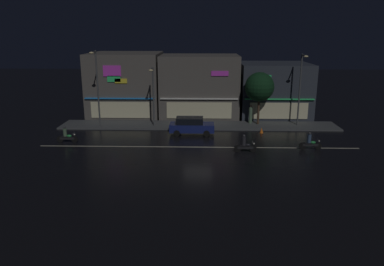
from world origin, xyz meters
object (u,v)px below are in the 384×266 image
motorcycle_following (66,136)px  motorcycle_opposite_lane (245,145)px  streetlamp_mid (153,91)px  parked_car_near_kerb (191,126)px  motorcycle_lead (310,142)px  pedestrian_on_sidewalk (251,115)px  streetlamp_east (301,84)px  traffic_cone (262,130)px  streetlamp_west (97,83)px

motorcycle_following → motorcycle_opposite_lane: bearing=-1.5°
motorcycle_opposite_lane → motorcycle_following: bearing=-14.4°
streetlamp_mid → parked_car_near_kerb: 5.58m
parked_car_near_kerb → motorcycle_lead: (10.18, -4.61, -0.24)m
parked_car_near_kerb → motorcycle_following: (-11.13, -3.15, -0.24)m
pedestrian_on_sidewalk → parked_car_near_kerb: bearing=125.7°
motorcycle_lead → motorcycle_following: same height
streetlamp_east → pedestrian_on_sidewalk: bearing=170.5°
parked_car_near_kerb → motorcycle_following: parked_car_near_kerb is taller
parked_car_near_kerb → motorcycle_opposite_lane: (4.59, -5.52, -0.24)m
traffic_cone → motorcycle_following: bearing=-168.2°
streetlamp_mid → motorcycle_lead: streetlamp_mid is taller
streetlamp_east → traffic_cone: streetlamp_east is taller
streetlamp_mid → streetlamp_east: size_ratio=0.82×
parked_car_near_kerb → streetlamp_mid: bearing=-33.2°
motorcycle_lead → traffic_cone: (-3.27, 5.24, -0.36)m
streetlamp_mid → motorcycle_following: size_ratio=3.19×
streetlamp_west → motorcycle_following: (-1.49, -5.57, -4.02)m
motorcycle_lead → motorcycle_opposite_lane: size_ratio=1.00×
streetlamp_west → motorcycle_lead: 21.41m
motorcycle_opposite_lane → motorcycle_lead: bearing=-176.7°
streetlamp_mid → motorcycle_opposite_lane: (8.56, -8.12, -3.15)m
parked_car_near_kerb → traffic_cone: size_ratio=7.82×
streetlamp_west → streetlamp_east: (20.75, 0.96, -0.19)m
motorcycle_lead → traffic_cone: bearing=-54.8°
motorcycle_opposite_lane → traffic_cone: (2.33, 6.15, -0.36)m
traffic_cone → parked_car_near_kerb: bearing=-174.8°
streetlamp_west → parked_car_near_kerb: streetlamp_west is taller
motorcycle_following → motorcycle_opposite_lane: (15.72, -2.37, 0.00)m
streetlamp_east → motorcycle_following: 23.50m
streetlamp_mid → streetlamp_east: streetlamp_east is taller
streetlamp_west → parked_car_near_kerb: bearing=-14.1°
streetlamp_west → motorcycle_opposite_lane: streetlamp_west is taller
motorcycle_following → traffic_cone: 18.44m
motorcycle_opposite_lane → pedestrian_on_sidewalk: bearing=-105.5°
parked_car_near_kerb → motorcycle_lead: bearing=155.6°
motorcycle_following → streetlamp_west: bearing=82.0°
streetlamp_mid → pedestrian_on_sidewalk: bearing=8.9°
motorcycle_following → traffic_cone: (18.04, 3.78, -0.36)m
streetlamp_east → motorcycle_lead: bearing=-96.6°
streetlamp_mid → parked_car_near_kerb: bearing=-33.2°
traffic_cone → streetlamp_east: bearing=33.2°
streetlamp_east → motorcycle_following: streetlamp_east is taller
streetlamp_east → traffic_cone: 6.54m
streetlamp_mid → motorcycle_following: bearing=-141.2°
motorcycle_following → parked_car_near_kerb: bearing=22.8°
pedestrian_on_sidewalk → streetlamp_west: bearing=98.1°
pedestrian_on_sidewalk → motorcycle_lead: pedestrian_on_sidewalk is taller
motorcycle_lead → motorcycle_following: size_ratio=1.00×
traffic_cone → pedestrian_on_sidewalk: bearing=100.7°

